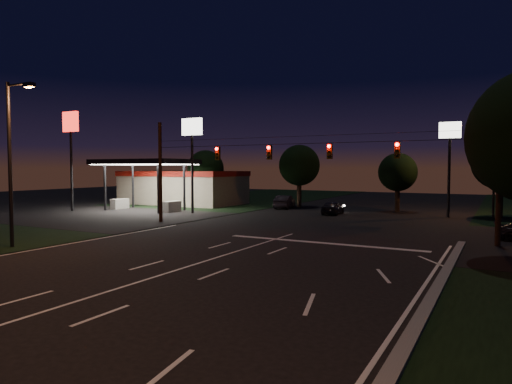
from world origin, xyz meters
The scene contains 18 objects.
ground centered at (0.00, 0.00, 0.00)m, with size 140.00×140.00×0.00m, color black.
cross_street_left centered at (-20.00, 16.00, 0.00)m, with size 20.00×16.00×0.02m, color black.
stop_bar centered at (3.00, 11.50, 0.01)m, with size 12.00×0.50×0.01m, color silver.
utility_pole_right centered at (12.00, 15.00, 0.00)m, with size 0.30×0.30×9.00m, color black.
utility_pole_left centered at (-12.00, 15.00, 0.00)m, with size 0.28×0.28×8.00m, color black.
signal_span centered at (0.00, 14.96, 5.50)m, with size 24.00×0.40×1.56m.
gas_station centered at (-21.86, 30.39, 2.38)m, with size 14.20×16.10×5.25m.
pole_sign_left_near centered at (-14.00, 22.00, 6.98)m, with size 2.20×0.30×9.10m.
pole_sign_left_far centered at (-26.00, 18.00, 7.61)m, with size 2.00×0.30×10.00m.
pole_sign_right centered at (8.00, 30.00, 6.24)m, with size 1.80×0.30×8.40m.
street_light_left centered at (-11.24, 2.00, 5.24)m, with size 2.20×0.35×9.00m.
street_light_right_far centered at (11.24, 32.00, 5.24)m, with size 2.20×0.35×9.00m.
tree_far_a centered at (-17.98, 30.12, 4.26)m, with size 4.20×4.20×6.42m.
tree_far_b centered at (-7.98, 34.13, 4.61)m, with size 4.60×4.60×6.98m.
tree_far_c centered at (3.02, 33.10, 3.90)m, with size 3.80×3.80×5.86m.
tree_far_d centered at (12.02, 31.13, 4.83)m, with size 4.80×4.80×7.30m.
car_oncoming_a centered at (-1.88, 27.64, 0.63)m, with size 1.49×3.70×1.26m, color black.
car_oncoming_b centered at (-8.53, 31.24, 0.70)m, with size 1.49×4.27×1.41m, color black.
Camera 1 is at (12.14, -13.49, 4.35)m, focal length 32.00 mm.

